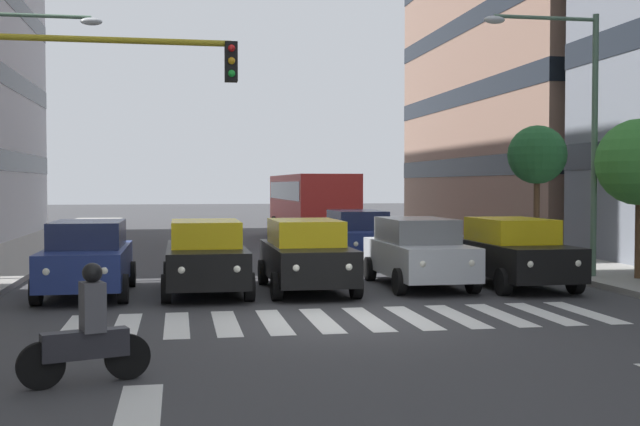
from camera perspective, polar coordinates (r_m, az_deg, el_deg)
ground_plane at (r=15.32m, az=1.76°, el=-7.64°), size 180.00×180.00×0.00m
crosswalk_markings at (r=15.32m, az=1.76°, el=-7.62°), size 10.35×2.80×0.01m
lane_arrow_1 at (r=9.64m, az=-12.81°, el=-13.50°), size 0.50×2.20×0.01m
car_0 at (r=20.65m, az=13.65°, el=-2.71°), size 2.02×4.44×1.72m
car_1 at (r=20.27m, az=7.02°, el=-2.75°), size 2.02×4.44×1.72m
car_2 at (r=19.26m, az=-1.00°, el=-2.99°), size 2.02×4.44×1.72m
car_3 at (r=19.05m, az=-8.18°, el=-3.06°), size 2.02×4.44×1.72m
car_4 at (r=19.32m, az=-16.30°, el=-3.06°), size 2.02×4.44×1.72m
car_row2_0 at (r=26.11m, az=2.74°, el=-1.66°), size 2.02×4.44×1.72m
bus_behind_traffic at (r=36.42m, az=-0.70°, el=0.93°), size 2.78×10.50×3.00m
motorcycle_with_rider at (r=10.81m, az=-16.30°, el=-8.34°), size 1.64×0.64×1.57m
traffic_light_gantry at (r=15.74m, az=-18.25°, el=6.18°), size 4.86×0.36×5.50m
street_lamp_left at (r=22.10m, az=17.83°, el=6.74°), size 3.18×0.28×6.90m
street_lamp_right at (r=22.04m, az=-21.13°, el=6.62°), size 2.79×0.28×6.92m
street_tree_0 at (r=22.14m, az=21.93°, el=3.37°), size 2.24×2.24×4.13m
street_tree_1 at (r=27.18m, az=15.28°, el=3.98°), size 1.93×1.93×4.37m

